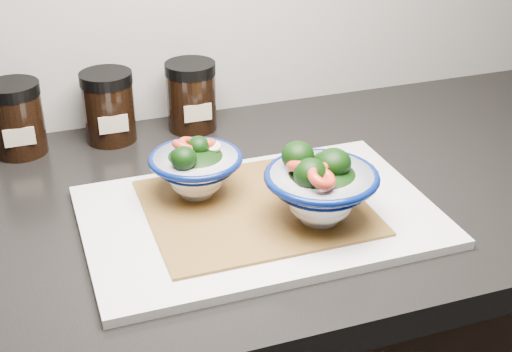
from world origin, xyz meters
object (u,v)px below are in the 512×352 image
object	(u,v)px
cutting_board	(259,216)
bowl_left	(196,168)
spice_jar_c	(109,107)
spice_jar_b	(17,118)
bowl_right	(320,187)
spice_jar_d	(191,96)

from	to	relation	value
cutting_board	bowl_left	size ratio (longest dim) A/B	3.60
spice_jar_c	bowl_left	bearing A→B (deg)	-72.56
spice_jar_b	spice_jar_c	xyz separation A→B (m)	(0.14, 0.00, 0.00)
spice_jar_b	spice_jar_c	world-z (taller)	same
bowl_right	spice_jar_b	xyz separation A→B (m)	(-0.34, 0.36, -0.01)
cutting_board	bowl_right	distance (m)	0.10
bowl_right	spice_jar_b	bearing A→B (deg)	133.97
cutting_board	spice_jar_b	bearing A→B (deg)	132.05
bowl_right	cutting_board	bearing A→B (deg)	144.28
cutting_board	spice_jar_c	size ratio (longest dim) A/B	3.98
cutting_board	spice_jar_b	xyz separation A→B (m)	(-0.28, 0.31, 0.05)
cutting_board	spice_jar_b	distance (m)	0.42
spice_jar_b	spice_jar_d	distance (m)	0.27
bowl_left	spice_jar_c	xyz separation A→B (m)	(-0.08, 0.24, 0.00)
bowl_right	spice_jar_d	xyz separation A→B (m)	(-0.07, 0.36, -0.01)
bowl_left	spice_jar_c	size ratio (longest dim) A/B	1.11
cutting_board	spice_jar_c	xyz separation A→B (m)	(-0.14, 0.31, 0.05)
bowl_left	spice_jar_b	size ratio (longest dim) A/B	1.11
spice_jar_b	spice_jar_d	size ratio (longest dim) A/B	1.00
bowl_left	bowl_right	distance (m)	0.17
spice_jar_c	spice_jar_b	bearing A→B (deg)	180.00
cutting_board	spice_jar_d	bearing A→B (deg)	91.26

